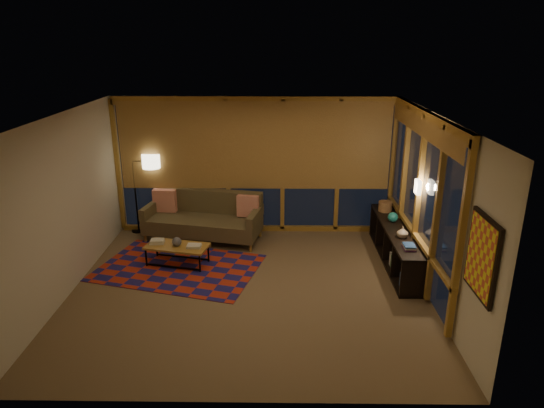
{
  "coord_description": "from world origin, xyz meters",
  "views": [
    {
      "loc": [
        0.46,
        -6.75,
        3.75
      ],
      "look_at": [
        0.36,
        0.54,
        1.23
      ],
      "focal_mm": 32.0,
      "sensor_mm": 36.0,
      "label": 1
    }
  ],
  "objects_px": {
    "sofa": "(203,217)",
    "floor_lamp": "(135,193)",
    "bookshelf": "(395,245)",
    "coffee_table": "(178,255)"
  },
  "relations": [
    {
      "from": "coffee_table",
      "to": "bookshelf",
      "type": "xyz_separation_m",
      "value": [
        3.77,
        0.14,
        0.14
      ]
    },
    {
      "from": "sofa",
      "to": "coffee_table",
      "type": "distance_m",
      "value": 1.18
    },
    {
      "from": "sofa",
      "to": "floor_lamp",
      "type": "bearing_deg",
      "value": 175.2
    },
    {
      "from": "bookshelf",
      "to": "sofa",
      "type": "bearing_deg",
      "value": 164.51
    },
    {
      "from": "coffee_table",
      "to": "floor_lamp",
      "type": "bearing_deg",
      "value": 138.53
    },
    {
      "from": "sofa",
      "to": "floor_lamp",
      "type": "relative_size",
      "value": 1.37
    },
    {
      "from": "coffee_table",
      "to": "floor_lamp",
      "type": "xyz_separation_m",
      "value": [
        -1.1,
        1.52,
        0.63
      ]
    },
    {
      "from": "coffee_table",
      "to": "bookshelf",
      "type": "relative_size",
      "value": 0.42
    },
    {
      "from": "floor_lamp",
      "to": "bookshelf",
      "type": "distance_m",
      "value": 5.09
    },
    {
      "from": "sofa",
      "to": "coffee_table",
      "type": "xyz_separation_m",
      "value": [
        -0.28,
        -1.11,
        -0.27
      ]
    }
  ]
}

